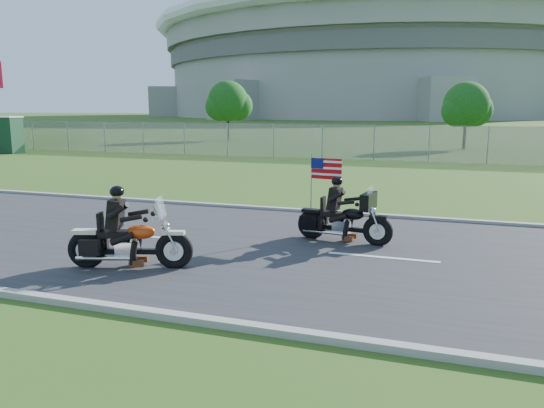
% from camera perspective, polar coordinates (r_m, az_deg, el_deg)
% --- Properties ---
extents(ground, '(420.00, 420.00, 0.00)m').
position_cam_1_polar(ground, '(11.96, -7.60, -4.20)').
color(ground, '#2E4716').
rests_on(ground, ground).
extents(road, '(120.00, 8.00, 0.04)m').
position_cam_1_polar(road, '(11.95, -7.60, -4.10)').
color(road, '#28282B').
rests_on(road, ground).
extents(curb_north, '(120.00, 0.18, 0.12)m').
position_cam_1_polar(curb_north, '(15.59, -1.03, -0.48)').
color(curb_north, '#9E9B93').
rests_on(curb_north, ground).
extents(curb_south, '(120.00, 0.18, 0.12)m').
position_cam_1_polar(curb_south, '(8.67, -19.68, -10.10)').
color(curb_south, '#9E9B93').
rests_on(curb_south, ground).
extents(fence, '(60.00, 0.03, 2.00)m').
position_cam_1_polar(fence, '(32.08, 0.17, 6.85)').
color(fence, gray).
rests_on(fence, ground).
extents(stadium, '(140.40, 140.40, 29.20)m').
position_cam_1_polar(stadium, '(182.54, 11.05, 14.19)').
color(stadium, '#A3A099').
rests_on(stadium, ground).
extents(porta_toilet_a, '(1.10, 1.10, 2.30)m').
position_cam_1_polar(porta_toilet_a, '(38.60, -26.27, 6.61)').
color(porta_toilet_a, '#10341C').
rests_on(porta_toilet_a, ground).
extents(tree_fence_near, '(3.52, 3.28, 4.75)m').
position_cam_1_polar(tree_fence_near, '(40.40, 20.23, 9.76)').
color(tree_fence_near, '#382316').
rests_on(tree_fence_near, ground).
extents(tree_fence_mid, '(3.96, 3.69, 5.30)m').
position_cam_1_polar(tree_fence_mid, '(48.34, -4.70, 10.75)').
color(tree_fence_mid, '#382316').
rests_on(tree_fence_mid, ground).
extents(motorcycle_lead, '(2.31, 1.03, 1.59)m').
position_cam_1_polar(motorcycle_lead, '(10.23, -15.24, -4.06)').
color(motorcycle_lead, black).
rests_on(motorcycle_lead, ground).
extents(motorcycle_follow, '(2.21, 0.79, 1.84)m').
position_cam_1_polar(motorcycle_follow, '(11.87, 7.71, -1.77)').
color(motorcycle_follow, black).
rests_on(motorcycle_follow, ground).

